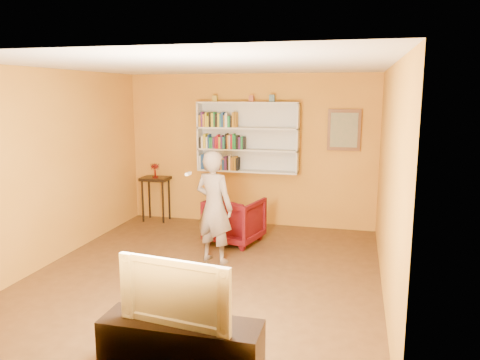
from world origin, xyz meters
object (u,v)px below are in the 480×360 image
ruby_lustre (155,168)px  tv_cabinet (181,348)px  armchair (235,220)px  television (180,289)px  bookshelf (248,137)px  console_table (156,185)px  person (214,207)px

ruby_lustre → tv_cabinet: 5.08m
ruby_lustre → armchair: (1.76, -0.91, -0.64)m
tv_cabinet → television: bearing=0.0°
ruby_lustre → television: ruby_lustre is taller
tv_cabinet → television: 0.53m
bookshelf → tv_cabinet: bookshelf is taller
console_table → person: 2.51m
console_table → television: television is taller
bookshelf → television: 4.76m
console_table → armchair: 2.01m
ruby_lustre → tv_cabinet: (2.24, -4.50, -0.76)m
ruby_lustre → television: bearing=-63.5°
armchair → television: bearing=111.1°
console_table → person: size_ratio=0.52×
console_table → bookshelf: bearing=5.3°
person → television: bearing=118.8°
ruby_lustre → person: size_ratio=0.16×
tv_cabinet → armchair: bearing=97.6°
console_table → armchair: console_table is taller
bookshelf → ruby_lustre: size_ratio=7.12×
person → television: 2.72m
armchair → television: 3.64m
bookshelf → console_table: size_ratio=2.18×
person → tv_cabinet: bearing=118.8°
armchair → television: size_ratio=0.81×
person → ruby_lustre: bearing=-29.5°
bookshelf → armchair: bookshelf is taller
person → television: (0.53, -2.67, -0.02)m
ruby_lustre → bookshelf: bearing=5.3°
ruby_lustre → armchair: bearing=-27.4°
bookshelf → armchair: bearing=-88.5°
ruby_lustre → console_table: bearing=-63.4°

